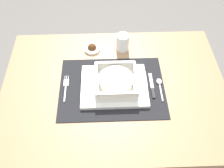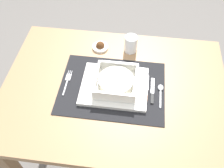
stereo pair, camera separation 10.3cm
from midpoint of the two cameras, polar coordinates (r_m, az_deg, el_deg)
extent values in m
plane|color=slate|center=(1.68, 2.18, -15.67)|extent=(6.00, 6.00, 0.00)
cube|color=#A37A51|center=(1.07, 3.27, -1.50)|extent=(0.96, 0.70, 0.03)
cube|color=olive|center=(1.60, -11.76, 1.11)|extent=(0.05, 0.05, 0.67)
cube|color=olive|center=(1.59, 19.29, -1.97)|extent=(0.05, 0.05, 0.67)
cube|color=black|center=(1.06, 2.80, -1.13)|extent=(0.44, 0.33, 0.00)
cube|color=white|center=(1.05, 3.44, -0.72)|extent=(0.28, 0.22, 0.02)
cube|color=white|center=(1.04, 3.77, -0.21)|extent=(0.17, 0.17, 0.01)
cube|color=white|center=(1.03, -0.67, 1.12)|extent=(0.01, 0.17, 0.04)
cube|color=white|center=(1.02, 8.37, 0.21)|extent=(0.01, 0.17, 0.04)
cube|color=white|center=(0.97, 3.43, -3.03)|extent=(0.15, 0.01, 0.04)
cube|color=white|center=(1.08, 4.22, 4.02)|extent=(0.15, 0.01, 0.04)
cylinder|color=silver|center=(1.03, 3.83, 0.50)|extent=(0.14, 0.14, 0.03)
cube|color=silver|center=(1.06, -7.87, -1.02)|extent=(0.01, 0.08, 0.00)
cube|color=silver|center=(1.10, -7.24, 1.35)|extent=(0.02, 0.04, 0.00)
cylinder|color=silver|center=(1.11, -7.34, 2.48)|extent=(0.00, 0.02, 0.00)
cylinder|color=silver|center=(1.11, -6.96, 2.44)|extent=(0.00, 0.02, 0.00)
cylinder|color=silver|center=(1.11, -6.57, 2.40)|extent=(0.00, 0.02, 0.00)
cube|color=silver|center=(1.05, 13.77, -3.59)|extent=(0.01, 0.08, 0.00)
ellipsoid|color=silver|center=(1.08, 13.73, -0.98)|extent=(0.02, 0.03, 0.01)
cube|color=black|center=(1.04, 11.96, -3.45)|extent=(0.01, 0.05, 0.01)
cube|color=silver|center=(1.08, 11.95, -0.57)|extent=(0.01, 0.08, 0.00)
cube|color=#59331E|center=(1.04, 10.61, -2.87)|extent=(0.01, 0.06, 0.01)
cube|color=silver|center=(1.09, 10.66, 0.10)|extent=(0.01, 0.08, 0.00)
cylinder|color=white|center=(1.19, 6.83, 8.91)|extent=(0.06, 0.06, 0.08)
cylinder|color=#C64C1E|center=(1.20, 6.78, 8.50)|extent=(0.05, 0.05, 0.05)
cylinder|color=white|center=(1.22, -0.23, 8.27)|extent=(0.08, 0.08, 0.01)
sphere|color=#593319|center=(1.21, -0.23, 8.58)|extent=(0.04, 0.04, 0.04)
camera|label=1|loc=(0.05, -87.13, 3.65)|focal=40.15mm
camera|label=2|loc=(0.05, 92.87, -3.65)|focal=40.15mm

